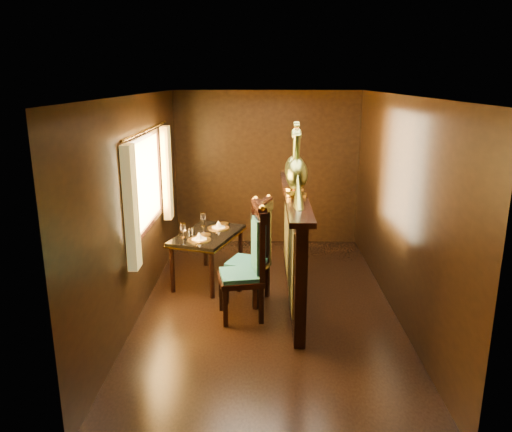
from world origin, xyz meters
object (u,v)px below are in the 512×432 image
(chair_left, at_px, (252,258))
(peacock_left, at_px, (297,161))
(chair_right, at_px, (256,249))
(peacock_right, at_px, (295,157))
(dining_table, at_px, (207,238))

(chair_left, relative_size, peacock_left, 1.65)
(chair_right, height_order, peacock_right, peacock_right)
(dining_table, height_order, chair_right, chair_right)
(chair_left, distance_m, peacock_left, 1.21)
(dining_table, xyz_separation_m, chair_right, (0.67, -0.67, 0.09))
(dining_table, relative_size, peacock_right, 1.59)
(chair_left, distance_m, chair_right, 0.39)
(chair_left, bearing_deg, chair_right, 71.63)
(chair_right, relative_size, peacock_left, 1.58)
(chair_left, xyz_separation_m, chair_right, (0.05, 0.38, -0.03))
(dining_table, height_order, peacock_right, peacock_right)
(dining_table, bearing_deg, chair_left, -41.15)
(dining_table, bearing_deg, peacock_left, -15.81)
(dining_table, distance_m, peacock_left, 1.80)
(peacock_left, distance_m, peacock_right, 0.34)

